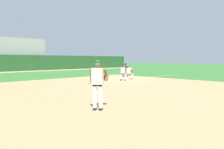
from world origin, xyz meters
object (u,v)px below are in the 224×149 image
object	(u,v)px
baserunner	(123,72)
first_baseman	(129,71)
first_base_bag	(125,79)
baseball	(123,85)
umpire	(126,69)
pitcher	(98,82)

from	to	relation	value
baserunner	first_baseman	bearing A→B (deg)	17.92
first_base_bag	baseball	size ratio (longest dim) A/B	5.14
baseball	umpire	world-z (taller)	umpire
baseball	first_baseman	size ratio (longest dim) A/B	0.06
pitcher	first_baseman	size ratio (longest dim) A/B	1.39
baserunner	umpire	size ratio (longest dim) A/B	1.00
first_base_bag	baseball	distance (m)	5.06
first_base_bag	baserunner	bearing A→B (deg)	-148.19
pitcher	baserunner	distance (m)	11.42
umpire	baseball	bearing A→B (deg)	-139.78
umpire	pitcher	bearing A→B (deg)	-142.19
pitcher	umpire	size ratio (longest dim) A/B	1.27
baseball	baserunner	size ratio (longest dim) A/B	0.05
first_baseman	pitcher	bearing A→B (deg)	-144.58
baseball	first_baseman	bearing A→B (deg)	35.77
first_base_bag	first_baseman	distance (m)	0.83
baserunner	pitcher	bearing A→B (deg)	-142.37
baseball	pitcher	distance (m)	7.55
first_base_bag	first_baseman	xyz separation A→B (m)	(0.45, -0.14, 0.69)
first_base_bag	umpire	size ratio (longest dim) A/B	0.26
baseball	pitcher	world-z (taller)	pitcher
first_base_bag	umpire	distance (m)	3.22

